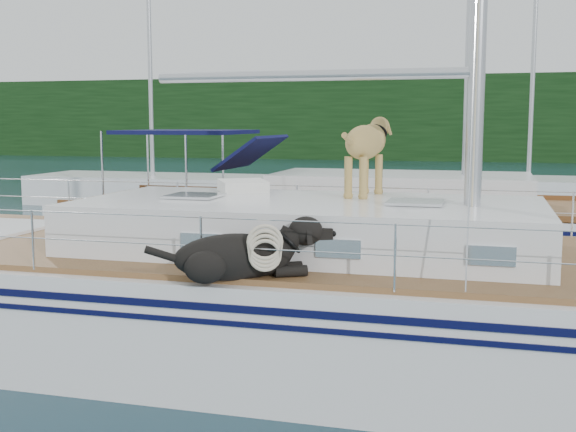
% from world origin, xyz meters
% --- Properties ---
extents(ground, '(120.00, 120.00, 0.00)m').
position_xyz_m(ground, '(0.00, 0.00, 0.00)').
color(ground, black).
rests_on(ground, ground).
extents(tree_line, '(90.00, 3.00, 6.00)m').
position_xyz_m(tree_line, '(0.00, 45.00, 3.00)').
color(tree_line, black).
rests_on(tree_line, ground).
extents(shore_bank, '(92.00, 1.00, 1.20)m').
position_xyz_m(shore_bank, '(0.00, 46.20, 0.60)').
color(shore_bank, '#595147').
rests_on(shore_bank, ground).
extents(main_sailboat, '(12.00, 4.16, 14.01)m').
position_xyz_m(main_sailboat, '(0.10, -0.00, 0.68)').
color(main_sailboat, white).
rests_on(main_sailboat, ground).
extents(neighbor_sailboat, '(11.00, 3.50, 13.30)m').
position_xyz_m(neighbor_sailboat, '(0.07, 5.92, 0.63)').
color(neighbor_sailboat, white).
rests_on(neighbor_sailboat, ground).
extents(bg_boat_west, '(8.00, 3.00, 11.65)m').
position_xyz_m(bg_boat_west, '(-8.00, 14.00, 0.45)').
color(bg_boat_west, white).
rests_on(bg_boat_west, ground).
extents(bg_boat_center, '(7.20, 3.00, 11.65)m').
position_xyz_m(bg_boat_center, '(4.00, 16.00, 0.45)').
color(bg_boat_center, white).
rests_on(bg_boat_center, ground).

